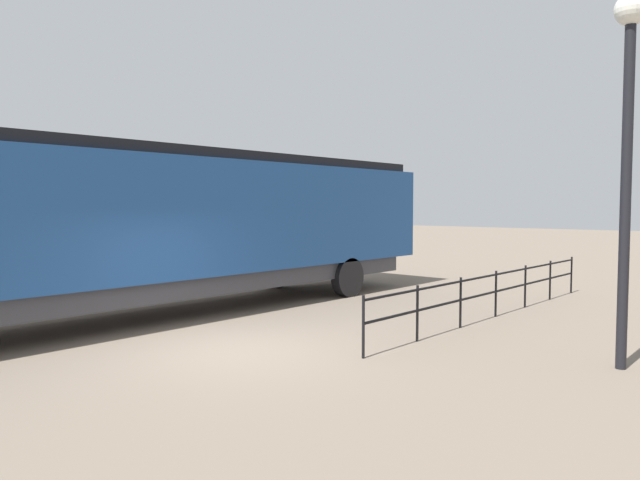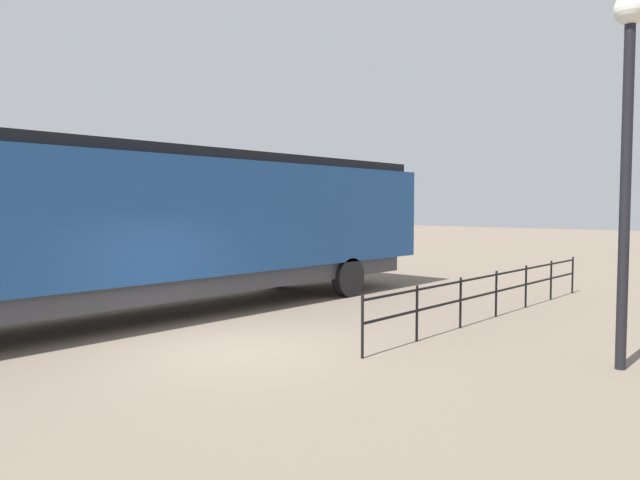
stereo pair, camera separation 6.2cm
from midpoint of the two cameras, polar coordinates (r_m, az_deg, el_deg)
The scene contains 4 objects.
ground_plane at distance 10.77m, azimuth -8.56°, elevation -10.47°, with size 120.00×120.00×0.00m, color #756656.
locomotive at distance 14.29m, azimuth -14.79°, elevation 1.70°, with size 3.16×17.28×3.85m.
lamp_post at distance 10.41m, azimuth 27.36°, elevation 10.92°, with size 0.49×0.49×5.79m.
platform_fence at distance 14.27m, azimuth 16.44°, elevation -4.35°, with size 0.05×10.07×1.07m.
Camera 1 is at (8.03, -6.70, 2.56)m, focal length 33.28 mm.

